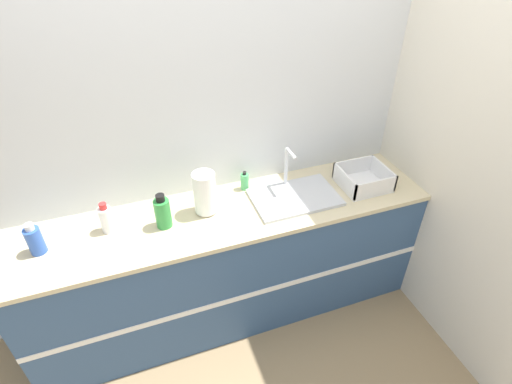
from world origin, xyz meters
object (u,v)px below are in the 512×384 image
object	(u,v)px
paper_towel_roll	(205,193)
bottle_white_spray	(106,219)
soap_dispenser	(245,181)
dish_rack	(363,180)
bottle_green	(163,212)
sink	(294,195)
bottle_blue	(35,240)

from	to	relation	value
paper_towel_roll	bottle_white_spray	xyz separation A→B (m)	(-0.55, 0.02, -0.05)
bottle_white_spray	soap_dispenser	size ratio (longest dim) A/B	1.48
dish_rack	bottle_green	xyz separation A→B (m)	(-1.28, 0.04, 0.05)
bottle_white_spray	soap_dispenser	world-z (taller)	bottle_white_spray
paper_towel_roll	bottle_green	size ratio (longest dim) A/B	1.24
dish_rack	sink	bearing A→B (deg)	177.00
paper_towel_roll	bottle_green	world-z (taller)	paper_towel_roll
sink	dish_rack	bearing A→B (deg)	-3.00
paper_towel_roll	soap_dispenser	distance (m)	0.33
paper_towel_roll	bottle_blue	size ratio (longest dim) A/B	1.42
sink	dish_rack	size ratio (longest dim) A/B	1.77
dish_rack	bottle_green	world-z (taller)	bottle_green
sink	paper_towel_roll	distance (m)	0.56
sink	dish_rack	xyz separation A→B (m)	(0.47, -0.02, 0.02)
bottle_green	bottle_white_spray	bearing A→B (deg)	167.91
dish_rack	bottle_blue	bearing A→B (deg)	178.52
dish_rack	bottle_white_spray	size ratio (longest dim) A/B	1.59
paper_towel_roll	bottle_white_spray	bearing A→B (deg)	177.96
paper_towel_roll	bottle_blue	world-z (taller)	paper_towel_roll
soap_dispenser	bottle_white_spray	bearing A→B (deg)	-171.54
bottle_white_spray	bottle_green	bearing A→B (deg)	-12.09
sink	paper_towel_roll	world-z (taller)	sink
bottle_blue	soap_dispenser	distance (m)	1.22
sink	soap_dispenser	bearing A→B (deg)	142.00
paper_towel_roll	soap_dispenser	world-z (taller)	paper_towel_roll
bottle_blue	paper_towel_roll	bearing A→B (deg)	1.97
bottle_green	soap_dispenser	xyz separation A→B (m)	(0.55, 0.19, -0.04)
paper_towel_roll	bottle_white_spray	world-z (taller)	paper_towel_roll
paper_towel_roll	dish_rack	xyz separation A→B (m)	(1.02, -0.08, -0.09)
bottle_blue	bottle_white_spray	world-z (taller)	same
sink	dish_rack	distance (m)	0.48
dish_rack	paper_towel_roll	bearing A→B (deg)	175.46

